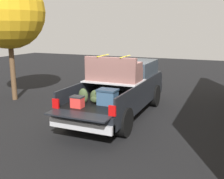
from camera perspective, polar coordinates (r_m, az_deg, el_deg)
ground_plane at (r=9.98m, az=1.37°, el=-5.47°), size 40.00×40.00×0.00m
pickup_truck at (r=10.07m, az=2.22°, el=0.43°), size 6.05×2.06×2.23m
tree_background at (r=12.57m, az=-21.11°, el=15.00°), size 3.10×3.10×5.35m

